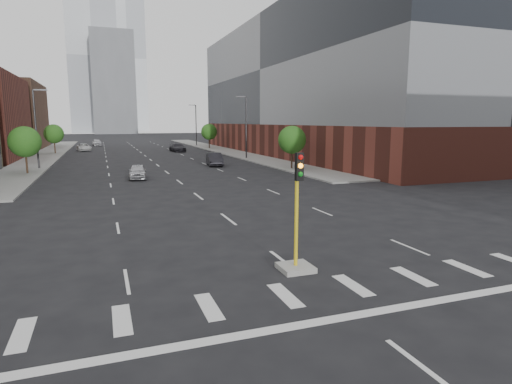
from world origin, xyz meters
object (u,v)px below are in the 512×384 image
car_near_left (138,172)px  car_deep_right (177,147)px  median_traffic_signal (296,245)px  car_far_left (84,147)px  car_mid_right (214,159)px  car_distant (97,142)px

car_near_left → car_deep_right: bearing=79.9°
median_traffic_signal → car_far_left: bearing=97.6°
median_traffic_signal → car_far_left: median_traffic_signal is taller
car_mid_right → car_far_left: (-16.27, 34.37, -0.12)m
median_traffic_signal → car_mid_right: size_ratio=0.91×
median_traffic_signal → car_distant: bearing=94.8°
median_traffic_signal → car_mid_right: median_traffic_signal is taller
car_deep_right → car_distant: 28.13m
car_far_left → car_distant: 16.90m
car_far_left → car_deep_right: (16.14, -7.64, 0.08)m
median_traffic_signal → car_near_left: (-3.41, 28.67, -0.28)m
car_near_left → car_deep_right: 37.45m
car_far_left → car_distant: bearing=74.5°
car_near_left → car_far_left: size_ratio=0.83×
car_near_left → car_deep_right: car_deep_right is taller
car_near_left → car_mid_right: size_ratio=0.84×
car_distant → car_near_left: bearing=-92.1°
median_traffic_signal → car_mid_right: 38.62m
car_deep_right → car_far_left: bearing=149.7°
median_traffic_signal → car_deep_right: (6.51, 64.78, -0.21)m
car_near_left → car_distant: bearing=99.1°
median_traffic_signal → car_near_left: bearing=96.8°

